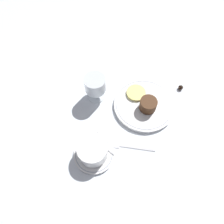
{
  "coord_description": "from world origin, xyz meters",
  "views": [
    {
      "loc": [
        -0.44,
        0.03,
        0.71
      ],
      "look_at": [
        -0.07,
        0.09,
        0.04
      ],
      "focal_mm": 35.0,
      "sensor_mm": 36.0,
      "label": 1
    }
  ],
  "objects": [
    {
      "name": "pineapple_slice",
      "position": [
        0.03,
        0.02,
        0.02
      ],
      "size": [
        0.07,
        0.07,
        0.01
      ],
      "color": "#EFE075",
      "rests_on": "dinner_plate"
    },
    {
      "name": "ground_plane",
      "position": [
        0.0,
        0.0,
        0.0
      ],
      "size": [
        3.0,
        3.0,
        0.0
      ],
      "primitive_type": "plane",
      "color": "white"
    },
    {
      "name": "wine_glass",
      "position": [
        0.01,
        0.17,
        0.07
      ],
      "size": [
        0.08,
        0.08,
        0.11
      ],
      "color": "silver",
      "rests_on": "ground_plane"
    },
    {
      "name": "chocolate_truffle",
      "position": [
        0.1,
        -0.15,
        0.01
      ],
      "size": [
        0.02,
        0.02,
        0.02
      ],
      "color": "black",
      "rests_on": "ground_plane"
    },
    {
      "name": "saucer",
      "position": [
        -0.22,
        0.13,
        0.01
      ],
      "size": [
        0.14,
        0.14,
        0.01
      ],
      "color": "white",
      "rests_on": "ground_plane"
    },
    {
      "name": "dinner_plate",
      "position": [
        -0.01,
        -0.02,
        0.01
      ],
      "size": [
        0.23,
        0.23,
        0.01
      ],
      "color": "white",
      "rests_on": "ground_plane"
    },
    {
      "name": "fork",
      "position": [
        -0.18,
        0.03,
        0.0
      ],
      "size": [
        0.02,
        0.17,
        0.01
      ],
      "color": "silver",
      "rests_on": "ground_plane"
    },
    {
      "name": "coffee_cup",
      "position": [
        -0.22,
        0.13,
        0.04
      ],
      "size": [
        0.12,
        0.1,
        0.05
      ],
      "color": "white",
      "rests_on": "saucer"
    },
    {
      "name": "spoon",
      "position": [
        -0.18,
        0.13,
        0.01
      ],
      "size": [
        0.07,
        0.11,
        0.0
      ],
      "color": "silver",
      "rests_on": "saucer"
    },
    {
      "name": "dessert_cake",
      "position": [
        -0.02,
        -0.03,
        0.04
      ],
      "size": [
        0.06,
        0.06,
        0.04
      ],
      "color": "#4C2D19",
      "rests_on": "dinner_plate"
    }
  ]
}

